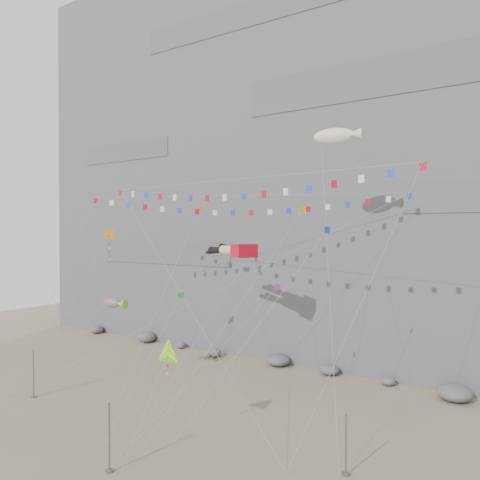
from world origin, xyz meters
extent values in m
plane|color=gray|center=(0.00, 0.00, 0.00)|extent=(120.00, 120.00, 0.00)
cube|color=slate|center=(0.00, 32.00, 25.00)|extent=(80.00, 28.00, 50.00)
cylinder|color=slate|center=(-13.47, -3.64, 2.11)|extent=(0.12, 0.12, 4.22)
cylinder|color=slate|center=(2.31, -8.76, 2.13)|extent=(0.12, 0.12, 4.26)
cylinder|color=slate|center=(14.57, -1.16, 1.87)|extent=(0.12, 0.12, 3.74)
cube|color=#B40B1C|center=(1.61, 7.56, 13.03)|extent=(2.21, 2.49, 1.21)
cylinder|color=#E4B18E|center=(-0.25, 7.76, 13.03)|extent=(2.23, 1.67, 0.89)
sphere|color=black|center=(-1.18, 8.19, 13.03)|extent=(0.82, 0.82, 0.82)
cone|color=black|center=(-2.28, 8.70, 12.96)|extent=(2.53, 1.71, 0.84)
cube|color=black|center=(-3.76, 9.39, 12.68)|extent=(0.87, 0.65, 0.30)
cylinder|color=#E4B18E|center=(0.26, 8.86, 13.03)|extent=(2.23, 1.67, 0.89)
sphere|color=black|center=(-0.67, 9.29, 13.03)|extent=(0.82, 0.82, 0.82)
cone|color=black|center=(-1.77, 9.80, 13.14)|extent=(2.55, 1.71, 0.89)
cube|color=black|center=(-3.25, 10.49, 13.06)|extent=(0.87, 0.65, 0.30)
cylinder|color=gray|center=(2.06, -0.51, 6.54)|extent=(0.03, 0.03, 20.73)
cube|color=slate|center=(2.52, -8.58, 0.05)|extent=(0.16, 0.16, 0.10)
cylinder|color=gray|center=(-7.78, 2.53, 9.16)|extent=(0.03, 0.03, 28.00)
cube|color=slate|center=(-15.41, -4.87, 0.05)|extent=(0.16, 0.16, 0.10)
cylinder|color=gray|center=(7.03, 0.75, 9.60)|extent=(0.03, 0.03, 22.42)
cube|color=slate|center=(11.51, -3.04, 0.05)|extent=(0.16, 0.16, 0.10)
cylinder|color=gray|center=(-11.73, -1.37, 7.27)|extent=(0.03, 0.03, 16.23)
cube|color=slate|center=(-14.14, -4.17, 0.05)|extent=(0.16, 0.16, 0.10)
cylinder|color=gray|center=(-12.16, -1.01, 3.99)|extent=(0.03, 0.03, 11.25)
cube|color=slate|center=(-14.09, -4.53, 0.05)|extent=(0.16, 0.16, 0.10)
cylinder|color=gray|center=(2.94, -6.30, 3.19)|extent=(0.03, 0.03, 7.56)
cube|color=slate|center=(2.94, -8.40, 0.05)|extent=(0.16, 0.16, 0.10)
cylinder|color=gray|center=(11.98, 3.75, 11.43)|extent=(0.03, 0.03, 25.88)
cube|color=slate|center=(14.44, -1.89, 0.05)|extent=(0.16, 0.16, 0.10)
cylinder|color=gray|center=(-3.54, 1.98, 8.58)|extent=(0.03, 0.03, 22.34)
cube|color=slate|center=(-2.37, -5.13, 0.05)|extent=(0.16, 0.16, 0.10)
cylinder|color=gray|center=(3.81, -0.67, 5.18)|extent=(0.03, 0.03, 16.19)
cube|color=slate|center=(1.14, -6.33, 0.05)|extent=(0.16, 0.16, 0.10)
cylinder|color=gray|center=(-1.65, -1.49, 4.58)|extent=(0.03, 0.03, 13.86)
cube|color=slate|center=(-0.72, -6.66, 0.05)|extent=(0.16, 0.16, 0.10)
cylinder|color=gray|center=(5.33, -0.33, 8.27)|extent=(0.03, 0.03, 21.72)
cube|color=slate|center=(2.57, -6.87, 0.05)|extent=(0.16, 0.16, 0.10)
cylinder|color=gray|center=(7.67, -1.21, 7.46)|extent=(0.03, 0.03, 18.54)
cube|color=slate|center=(3.60, -5.00, 0.05)|extent=(0.16, 0.16, 0.10)
camera|label=1|loc=(24.61, -28.09, 14.70)|focal=35.00mm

